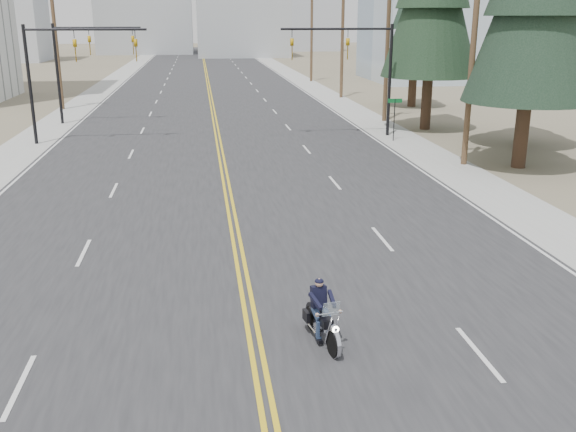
{
  "coord_description": "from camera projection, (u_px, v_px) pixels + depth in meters",
  "views": [
    {
      "loc": [
        -1.06,
        -8.28,
        7.3
      ],
      "look_at": [
        1.45,
        10.04,
        1.6
      ],
      "focal_mm": 40.0,
      "sensor_mm": 36.0,
      "label": 1
    }
  ],
  "objects": [
    {
      "name": "haze_bldg_e",
      "position": [
        306.0,
        24.0,
        153.62
      ],
      "size": [
        14.0,
        14.0,
        12.0
      ],
      "primitive_type": "cube",
      "color": "#B7BCC6",
      "rests_on": "ground"
    },
    {
      "name": "traffic_mast_left",
      "position": [
        63.0,
        61.0,
        37.81
      ],
      "size": [
        7.1,
        0.26,
        7.0
      ],
      "color": "black",
      "rests_on": "ground"
    },
    {
      "name": "haze_bldg_b",
      "position": [
        242.0,
        20.0,
        127.45
      ],
      "size": [
        18.0,
        14.0,
        14.0
      ],
      "primitive_type": "cube",
      "color": "#ADB2B7",
      "rests_on": "ground"
    },
    {
      "name": "utility_pole_c",
      "position": [
        388.0,
        42.0,
        46.04
      ],
      "size": [
        2.2,
        0.3,
        11.0
      ],
      "color": "brown",
      "rests_on": "ground"
    },
    {
      "name": "traffic_mast_right",
      "position": [
        359.0,
        58.0,
        40.14
      ],
      "size": [
        7.1,
        0.26,
        7.0
      ],
      "color": "black",
      "rests_on": "ground"
    },
    {
      "name": "conifer_far",
      "position": [
        417.0,
        5.0,
        53.2
      ],
      "size": [
        5.44,
        5.44,
        14.57
      ],
      "rotation": [
        0.0,
        0.0,
        -0.34
      ],
      "color": "#382619",
      "rests_on": "ground"
    },
    {
      "name": "utility_pole_b",
      "position": [
        473.0,
        46.0,
        31.77
      ],
      "size": [
        2.2,
        0.3,
        11.5
      ],
      "color": "brown",
      "rests_on": "ground"
    },
    {
      "name": "road",
      "position": [
        208.0,
        83.0,
        76.41
      ],
      "size": [
        20.0,
        200.0,
        0.01
      ],
      "primitive_type": "cube",
      "color": "#303033",
      "rests_on": "ground"
    },
    {
      "name": "utility_pole_e",
      "position": [
        312.0,
        32.0,
        76.34
      ],
      "size": [
        2.2,
        0.3,
        11.0
      ],
      "color": "brown",
      "rests_on": "ground"
    },
    {
      "name": "sidewalk_right",
      "position": [
        303.0,
        81.0,
        77.9
      ],
      "size": [
        3.0,
        200.0,
        0.01
      ],
      "primitive_type": "cube",
      "color": "#A5A5A0",
      "rests_on": "ground"
    },
    {
      "name": "haze_bldg_c",
      "position": [
        423.0,
        9.0,
        116.81
      ],
      "size": [
        16.0,
        12.0,
        18.0
      ],
      "primitive_type": "cube",
      "color": "#B7BCC6",
      "rests_on": "ground"
    },
    {
      "name": "motorcyclist",
      "position": [
        323.0,
        313.0,
        14.88
      ],
      "size": [
        1.17,
        2.06,
        1.52
      ],
      "primitive_type": null,
      "rotation": [
        0.0,
        0.0,
        3.32
      ],
      "color": "black",
      "rests_on": "ground"
    },
    {
      "name": "utility_pole_left",
      "position": [
        56.0,
        42.0,
        52.34
      ],
      "size": [
        2.2,
        0.3,
        10.5
      ],
      "color": "brown",
      "rests_on": "ground"
    },
    {
      "name": "sidewalk_left",
      "position": [
        109.0,
        84.0,
        74.91
      ],
      "size": [
        3.0,
        200.0,
        0.01
      ],
      "primitive_type": "cube",
      "color": "#A5A5A0",
      "rests_on": "ground"
    },
    {
      "name": "traffic_mast_far",
      "position": [
        80.0,
        55.0,
        45.36
      ],
      "size": [
        6.1,
        0.26,
        7.0
      ],
      "color": "black",
      "rests_on": "ground"
    },
    {
      "name": "street_sign",
      "position": [
        395.0,
        112.0,
        39.4
      ],
      "size": [
        0.9,
        0.06,
        2.62
      ],
      "color": "black",
      "rests_on": "ground"
    },
    {
      "name": "utility_pole_d",
      "position": [
        342.0,
        33.0,
        60.17
      ],
      "size": [
        2.2,
        0.3,
        11.5
      ],
      "color": "brown",
      "rests_on": "ground"
    }
  ]
}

